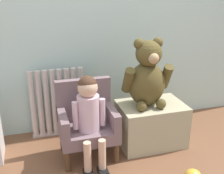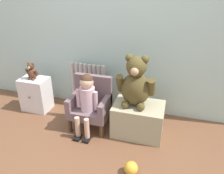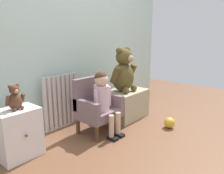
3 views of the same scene
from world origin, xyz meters
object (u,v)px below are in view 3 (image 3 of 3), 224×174
(child_figure, at_px, (103,94))
(low_bench, at_px, (126,104))
(child_armchair, at_px, (96,106))
(radiator, at_px, (61,102))
(small_dresser, at_px, (19,133))
(large_teddy_bear, at_px, (123,72))
(toy_ball, at_px, (169,123))
(small_teddy_bear, at_px, (15,98))

(child_figure, height_order, low_bench, child_figure)
(child_armchair, height_order, child_figure, child_figure)
(radiator, bearing_deg, small_dresser, -159.09)
(large_teddy_bear, height_order, toy_ball, large_teddy_bear)
(child_figure, distance_m, toy_ball, 0.89)
(child_armchair, xyz_separation_m, toy_ball, (0.62, -0.60, -0.24))
(toy_ball, bearing_deg, small_dresser, 153.04)
(toy_ball, bearing_deg, large_teddy_bear, 99.44)
(radiator, relative_size, low_bench, 1.14)
(small_dresser, height_order, small_teddy_bear, small_teddy_bear)
(radiator, xyz_separation_m, large_teddy_bear, (0.70, -0.38, 0.30))
(child_figure, bearing_deg, child_armchair, 90.00)
(child_armchair, relative_size, small_teddy_bear, 2.75)
(child_figure, relative_size, toy_ball, 5.51)
(radiator, distance_m, small_dresser, 0.71)
(child_figure, bearing_deg, large_teddy_bear, 13.11)
(small_dresser, distance_m, small_teddy_bear, 0.32)
(small_dresser, height_order, low_bench, small_dresser)
(radiator, relative_size, small_dresser, 1.40)
(toy_ball, bearing_deg, radiator, 128.91)
(small_teddy_bear, bearing_deg, child_figure, -16.09)
(radiator, xyz_separation_m, small_teddy_bear, (-0.66, -0.25, 0.24))
(radiator, relative_size, child_figure, 0.90)
(low_bench, height_order, large_teddy_bear, large_teddy_bear)
(child_armchair, relative_size, toy_ball, 4.84)
(radiator, height_order, large_teddy_bear, large_teddy_bear)
(large_teddy_bear, bearing_deg, low_bench, -7.85)
(small_dresser, bearing_deg, radiator, 20.91)
(child_figure, xyz_separation_m, low_bench, (0.57, 0.11, -0.27))
(radiator, distance_m, child_armchair, 0.44)
(small_dresser, distance_m, child_figure, 0.91)
(large_teddy_bear, height_order, small_teddy_bear, large_teddy_bear)
(radiator, height_order, low_bench, radiator)
(low_bench, xyz_separation_m, toy_ball, (0.05, -0.61, -0.12))
(child_figure, relative_size, large_teddy_bear, 1.24)
(radiator, distance_m, child_figure, 0.55)
(child_figure, height_order, toy_ball, child_figure)
(small_dresser, height_order, child_armchair, child_armchair)
(small_dresser, xyz_separation_m, small_teddy_bear, (0.00, -0.00, 0.32))
(child_figure, relative_size, small_teddy_bear, 3.13)
(radiator, distance_m, low_bench, 0.86)
(large_teddy_bear, relative_size, small_teddy_bear, 2.52)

